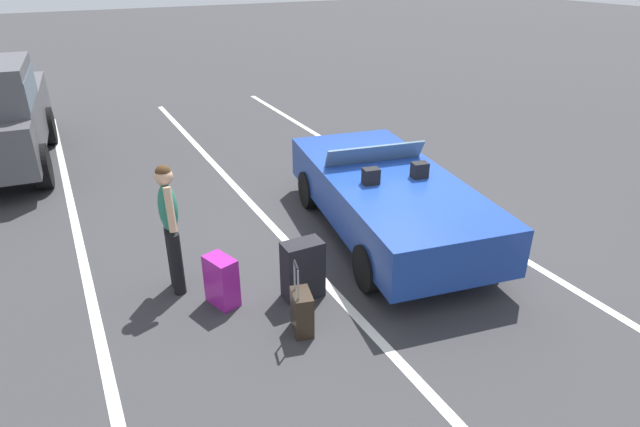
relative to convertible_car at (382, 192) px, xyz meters
name	(u,v)px	position (x,y,z in m)	size (l,w,h in m)	color
ground_plane	(385,233)	(-0.21, 0.03, -0.59)	(80.00, 80.00, 0.00)	#333335
lot_line_near	(452,216)	(-0.21, -1.24, -0.59)	(18.00, 0.12, 0.01)	silver
lot_line_mid	(299,255)	(-0.21, 1.46, -0.59)	(18.00, 0.12, 0.01)	silver
lot_line_far	(93,309)	(-0.21, 4.16, -0.59)	(18.00, 0.12, 0.01)	silver
convertible_car	(382,192)	(0.00, 0.00, 0.00)	(4.37, 2.40, 1.24)	navy
suitcase_large_black	(303,270)	(-1.09, 1.83, -0.22)	(0.30, 0.48, 0.74)	black
suitcase_medium_bright	(222,281)	(-0.80, 2.75, -0.28)	(0.46, 0.35, 0.62)	#991E8C
suitcase_small_carryon	(302,312)	(-1.71, 2.14, -0.33)	(0.38, 0.27, 0.88)	#2D2319
traveler_person	(170,222)	(-0.25, 3.15, 0.34)	(0.61, 0.24, 1.65)	black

